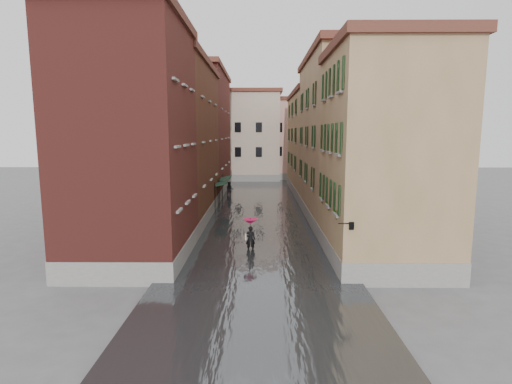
{
  "coord_description": "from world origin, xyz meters",
  "views": [
    {
      "loc": [
        0.1,
        -24.06,
        7.26
      ],
      "look_at": [
        -0.15,
        4.5,
        3.0
      ],
      "focal_mm": 28.0,
      "sensor_mm": 36.0,
      "label": 1
    }
  ],
  "objects": [
    {
      "name": "building_left_mid",
      "position": [
        -7.0,
        9.0,
        6.25
      ],
      "size": [
        6.0,
        14.0,
        12.5
      ],
      "primitive_type": "cube",
      "color": "brown",
      "rests_on": "ground"
    },
    {
      "name": "window_planters",
      "position": [
        4.12,
        -1.96,
        3.51
      ],
      "size": [
        0.59,
        5.54,
        0.84
      ],
      "color": "brown",
      "rests_on": "ground"
    },
    {
      "name": "building_right_mid",
      "position": [
        7.0,
        9.0,
        6.5
      ],
      "size": [
        6.0,
        14.0,
        13.0
      ],
      "primitive_type": "cube",
      "color": "tan",
      "rests_on": "ground"
    },
    {
      "name": "building_right_near",
      "position": [
        7.0,
        -2.0,
        5.75
      ],
      "size": [
        6.0,
        8.0,
        11.5
      ],
      "primitive_type": "cube",
      "color": "olive",
      "rests_on": "ground"
    },
    {
      "name": "pedestrian_far",
      "position": [
        -3.28,
        20.48,
        0.89
      ],
      "size": [
        0.9,
        0.71,
        1.78
      ],
      "primitive_type": "imported",
      "rotation": [
        0.0,
        0.0,
        0.04
      ],
      "color": "black",
      "rests_on": "ground"
    },
    {
      "name": "building_end_cream",
      "position": [
        -3.0,
        38.0,
        6.5
      ],
      "size": [
        12.0,
        9.0,
        13.0
      ],
      "primitive_type": "cube",
      "color": "beige",
      "rests_on": "ground"
    },
    {
      "name": "awning_near",
      "position": [
        -3.49,
        12.99,
        2.46
      ],
      "size": [
        1.09,
        2.77,
        2.8
      ],
      "color": "black",
      "rests_on": "ground"
    },
    {
      "name": "building_left_far",
      "position": [
        -7.0,
        24.0,
        7.0
      ],
      "size": [
        6.0,
        16.0,
        14.0
      ],
      "primitive_type": "cube",
      "color": "maroon",
      "rests_on": "ground"
    },
    {
      "name": "building_left_near",
      "position": [
        -7.0,
        -2.0,
        6.5
      ],
      "size": [
        6.0,
        8.0,
        13.0
      ],
      "primitive_type": "cube",
      "color": "maroon",
      "rests_on": "ground"
    },
    {
      "name": "awning_far",
      "position": [
        -3.48,
        17.17,
        2.48
      ],
      "size": [
        1.09,
        3.38,
        2.8
      ],
      "color": "black",
      "rests_on": "ground"
    },
    {
      "name": "ground",
      "position": [
        0.0,
        0.0,
        0.0
      ],
      "size": [
        120.0,
        120.0,
        0.0
      ],
      "primitive_type": "plane",
      "color": "#575759",
      "rests_on": "ground"
    },
    {
      "name": "building_right_far",
      "position": [
        7.0,
        24.0,
        5.75
      ],
      "size": [
        6.0,
        16.0,
        11.5
      ],
      "primitive_type": "cube",
      "color": "olive",
      "rests_on": "ground"
    },
    {
      "name": "pedestrian_main",
      "position": [
        -0.46,
        -0.37,
        1.25
      ],
      "size": [
        0.94,
        0.94,
        2.06
      ],
      "color": "black",
      "rests_on": "ground"
    },
    {
      "name": "floodwater",
      "position": [
        0.0,
        13.0,
        0.1
      ],
      "size": [
        10.0,
        60.0,
        0.2
      ],
      "primitive_type": "cube",
      "color": "#3E4144",
      "rests_on": "ground"
    },
    {
      "name": "wall_lantern",
      "position": [
        4.33,
        -6.0,
        3.01
      ],
      "size": [
        0.71,
        0.22,
        0.35
      ],
      "color": "black",
      "rests_on": "ground"
    },
    {
      "name": "building_end_pink",
      "position": [
        6.0,
        40.0,
        6.0
      ],
      "size": [
        10.0,
        9.0,
        12.0
      ],
      "primitive_type": "cube",
      "color": "tan",
      "rests_on": "ground"
    }
  ]
}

